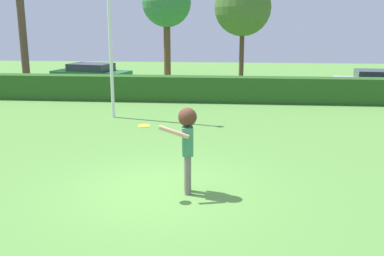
# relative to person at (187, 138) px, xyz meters

# --- Properties ---
(ground_plane) EXTENTS (60.00, 60.00, 0.00)m
(ground_plane) POSITION_rel_person_xyz_m (-0.54, 0.09, -1.19)
(ground_plane) COLOR #5C9541
(person) EXTENTS (0.74, 0.64, 1.81)m
(person) POSITION_rel_person_xyz_m (0.00, 0.00, 0.00)
(person) COLOR slate
(person) RESTS_ON ground
(frisbee) EXTENTS (0.23, 0.23, 0.03)m
(frisbee) POSITION_rel_person_xyz_m (-0.82, -0.30, 0.29)
(frisbee) COLOR yellow
(lamppost) EXTENTS (0.24, 0.24, 7.16)m
(lamppost) POSITION_rel_person_xyz_m (-3.51, 7.16, 2.72)
(lamppost) COLOR silver
(lamppost) RESTS_ON ground
(hedge_row) EXTENTS (27.14, 0.90, 1.12)m
(hedge_row) POSITION_rel_person_xyz_m (-0.54, 10.80, -0.63)
(hedge_row) COLOR #29561E
(hedge_row) RESTS_ON ground
(parked_car_green) EXTENTS (4.48, 2.64, 1.25)m
(parked_car_green) POSITION_rel_person_xyz_m (-6.85, 15.01, -0.50)
(parked_car_green) COLOR #1E6633
(parked_car_green) RESTS_ON ground
(parked_car_silver) EXTENTS (4.35, 2.15, 1.25)m
(parked_car_silver) POSITION_rel_person_xyz_m (7.85, 12.88, -0.50)
(parked_car_silver) COLOR #B7B7BC
(parked_car_silver) RESTS_ON ground
(willow_tree) EXTENTS (3.07, 3.07, 5.76)m
(willow_tree) POSITION_rel_person_xyz_m (1.36, 16.17, 3.01)
(willow_tree) COLOR #513929
(willow_tree) RESTS_ON ground
(maple_tree) EXTENTS (2.98, 2.98, 6.11)m
(maple_tree) POSITION_rel_person_xyz_m (-3.18, 18.77, 3.36)
(maple_tree) COLOR brown
(maple_tree) RESTS_ON ground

